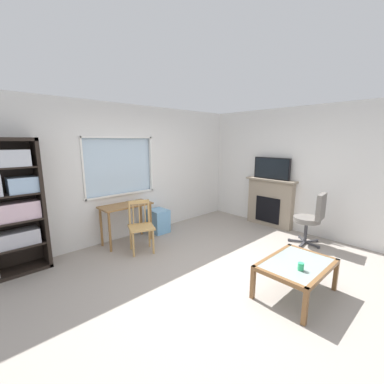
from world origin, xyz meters
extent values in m
cube|color=#9E9389|center=(0.00, 0.00, -0.01)|extent=(6.41, 5.66, 0.02)
cube|color=silver|center=(0.00, 2.33, 0.44)|extent=(5.41, 0.12, 0.88)
cube|color=silver|center=(0.00, 2.33, 2.32)|extent=(5.41, 0.12, 0.61)
cube|color=silver|center=(-1.81, 2.33, 1.45)|extent=(1.78, 0.12, 1.13)
cube|color=silver|center=(1.60, 2.33, 1.45)|extent=(2.21, 0.12, 1.13)
cube|color=silver|center=(-0.21, 2.34, 1.45)|extent=(1.42, 0.02, 1.13)
cube|color=white|center=(-0.21, 2.27, 0.89)|extent=(1.48, 0.06, 0.03)
cube|color=white|center=(-0.21, 2.27, 2.00)|extent=(1.48, 0.06, 0.03)
cube|color=white|center=(-0.92, 2.27, 1.45)|extent=(0.03, 0.06, 1.13)
cube|color=white|center=(0.49, 2.27, 1.45)|extent=(0.03, 0.06, 1.13)
cube|color=silver|center=(2.77, 0.00, 1.31)|extent=(0.12, 4.86, 2.63)
cube|color=black|center=(-1.66, 2.08, 0.99)|extent=(0.05, 0.38, 1.98)
cube|color=black|center=(-2.08, 2.08, 0.03)|extent=(0.90, 0.38, 0.05)
cube|color=black|center=(-2.08, 2.26, 0.99)|extent=(0.90, 0.02, 1.98)
cube|color=black|center=(-2.08, 2.08, 0.41)|extent=(0.85, 0.36, 0.02)
cube|color=black|center=(-2.08, 2.08, 0.80)|extent=(0.85, 0.36, 0.02)
cube|color=black|center=(-2.08, 2.08, 1.18)|extent=(0.85, 0.36, 0.02)
cube|color=black|center=(-2.08, 2.08, 1.57)|extent=(0.85, 0.36, 0.02)
cube|color=#B2B2BC|center=(-2.08, 2.07, 0.53)|extent=(0.68, 0.27, 0.22)
cube|color=beige|center=(-2.07, 2.07, 0.94)|extent=(0.75, 0.28, 0.26)
cube|color=#9EBCDB|center=(-1.86, 2.07, 1.31)|extent=(0.37, 0.29, 0.23)
cube|color=silver|center=(-2.07, 2.07, 1.70)|extent=(0.66, 0.32, 0.23)
cube|color=olive|center=(-0.29, 1.98, 0.74)|extent=(0.96, 0.45, 0.03)
cylinder|color=olive|center=(-0.72, 1.80, 0.36)|extent=(0.04, 0.04, 0.73)
cylinder|color=olive|center=(0.13, 1.80, 0.36)|extent=(0.04, 0.04, 0.73)
cylinder|color=olive|center=(-0.72, 2.16, 0.36)|extent=(0.04, 0.04, 0.73)
cylinder|color=olive|center=(0.13, 2.16, 0.36)|extent=(0.04, 0.04, 0.73)
cube|color=tan|center=(-0.31, 1.43, 0.45)|extent=(0.54, 0.53, 0.04)
cylinder|color=tan|center=(-0.53, 1.34, 0.22)|extent=(0.04, 0.04, 0.43)
cylinder|color=tan|center=(-0.22, 1.22, 0.22)|extent=(0.04, 0.04, 0.43)
cylinder|color=tan|center=(-0.41, 1.64, 0.22)|extent=(0.04, 0.04, 0.43)
cylinder|color=tan|center=(-0.10, 1.51, 0.22)|extent=(0.04, 0.04, 0.43)
cylinder|color=tan|center=(-0.41, 1.64, 0.68)|extent=(0.04, 0.04, 0.45)
cylinder|color=tan|center=(-0.10, 1.51, 0.68)|extent=(0.04, 0.04, 0.45)
cube|color=tan|center=(-0.25, 1.58, 0.87)|extent=(0.35, 0.17, 0.06)
cylinder|color=tan|center=(-0.35, 1.62, 0.65)|extent=(0.02, 0.02, 0.35)
cylinder|color=tan|center=(-0.25, 1.58, 0.65)|extent=(0.02, 0.02, 0.35)
cylinder|color=tan|center=(-0.16, 1.54, 0.65)|extent=(0.02, 0.02, 0.35)
cube|color=#72ADDB|center=(0.48, 2.03, 0.25)|extent=(0.35, 0.40, 0.49)
cube|color=gray|center=(2.62, 0.63, 0.53)|extent=(0.18, 1.07, 1.05)
cube|color=black|center=(2.52, 0.63, 0.39)|extent=(0.03, 0.59, 0.58)
cube|color=gray|center=(2.60, 0.63, 1.07)|extent=(0.26, 1.17, 0.04)
cube|color=black|center=(2.60, 0.63, 1.33)|extent=(0.05, 0.85, 0.48)
cube|color=black|center=(2.57, 0.63, 1.33)|extent=(0.01, 0.80, 0.43)
cylinder|color=slate|center=(2.16, -0.40, 0.48)|extent=(0.48, 0.48, 0.09)
cube|color=slate|center=(2.18, -0.62, 0.76)|extent=(0.41, 0.13, 0.48)
cylinder|color=#38383D|center=(2.16, -0.40, 0.24)|extent=(0.06, 0.06, 0.42)
cube|color=#38383D|center=(2.02, -0.42, 0.03)|extent=(0.28, 0.07, 0.03)
cylinder|color=#38383D|center=(1.88, -0.44, 0.03)|extent=(0.05, 0.05, 0.05)
cube|color=#38383D|center=(2.13, -0.54, 0.03)|extent=(0.09, 0.28, 0.03)
cylinder|color=#38383D|center=(2.10, -0.68, 0.03)|extent=(0.05, 0.05, 0.05)
cube|color=#38383D|center=(2.28, -0.47, 0.03)|extent=(0.26, 0.17, 0.03)
cylinder|color=#38383D|center=(2.40, -0.54, 0.03)|extent=(0.05, 0.05, 0.05)
cube|color=#38383D|center=(2.26, -0.31, 0.03)|extent=(0.23, 0.22, 0.03)
cylinder|color=#38383D|center=(2.36, -0.21, 0.03)|extent=(0.05, 0.05, 0.05)
cube|color=#38383D|center=(2.10, -0.28, 0.03)|extent=(0.15, 0.27, 0.03)
cylinder|color=#38383D|center=(2.04, -0.15, 0.03)|extent=(0.05, 0.05, 0.05)
cube|color=#8C9E99|center=(0.42, -1.01, 0.42)|extent=(0.89, 0.59, 0.02)
cube|color=brown|center=(0.42, -1.33, 0.41)|extent=(0.99, 0.05, 0.05)
cube|color=brown|center=(0.42, -0.68, 0.41)|extent=(0.99, 0.05, 0.05)
cube|color=brown|center=(-0.05, -1.01, 0.41)|extent=(0.05, 0.69, 0.05)
cube|color=brown|center=(0.89, -1.01, 0.41)|extent=(0.05, 0.69, 0.05)
cube|color=brown|center=(-0.05, -1.33, 0.19)|extent=(0.05, 0.05, 0.38)
cube|color=brown|center=(0.89, -1.33, 0.19)|extent=(0.05, 0.05, 0.38)
cube|color=brown|center=(-0.05, -0.68, 0.19)|extent=(0.05, 0.05, 0.38)
cube|color=brown|center=(0.89, -0.68, 0.19)|extent=(0.05, 0.05, 0.38)
cylinder|color=#33B770|center=(0.27, -1.12, 0.48)|extent=(0.07, 0.07, 0.09)
camera|label=1|loc=(-2.53, -2.22, 1.93)|focal=23.55mm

